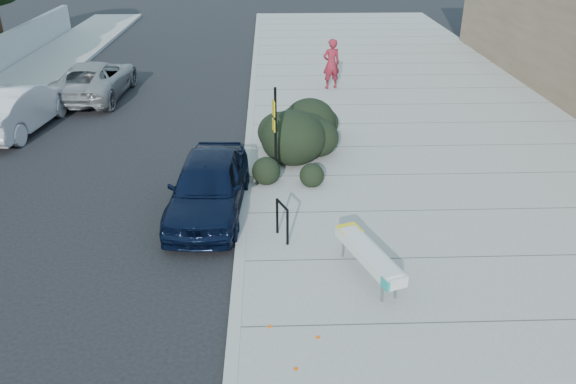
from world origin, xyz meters
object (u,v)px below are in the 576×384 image
bench (369,255)px  pedestrian (331,64)px  sign_post (275,129)px  sedan_navy (209,186)px  bike_rack (282,218)px  suv_silver (95,79)px  wagon_silver (18,107)px

bench → pedestrian: bearing=67.7°
sign_post → sedan_navy: size_ratio=0.59×
bike_rack → sedan_navy: 2.26m
pedestrian → suv_silver: bearing=-12.9°
wagon_silver → pedestrian: 11.29m
sedan_navy → bench: bearing=-38.3°
sedan_navy → wagon_silver: bearing=142.2°
suv_silver → pedestrian: 9.11m
bench → pedestrian: size_ratio=1.09×
bench → wagon_silver: wagon_silver is taller
bench → pedestrian: (0.59, 12.76, 0.47)m
sedan_navy → pedestrian: (3.89, 9.81, 0.41)m
sign_post → pedestrian: 8.66m
bike_rack → pedestrian: size_ratio=0.44×
wagon_silver → pedestrian: bearing=-152.2°
bike_rack → suv_silver: size_ratio=0.17×
bench → bike_rack: 2.17m
bench → suv_silver: suv_silver is taller
sign_post → wagon_silver: 9.42m
suv_silver → sign_post: bearing=132.7°
sedan_navy → suv_silver: 10.75m
bench → wagon_silver: 13.35m
bike_rack → sedan_navy: sedan_navy is taller
sign_post → wagon_silver: bearing=140.5°
bench → sign_post: sign_post is taller
bench → wagon_silver: (-10.00, 8.85, 0.11)m
sedan_navy → pedestrian: pedestrian is taller
sign_post → wagon_silver: (-8.28, 4.42, -0.80)m
bench → sedan_navy: bearing=118.4°
sign_post → wagon_silver: size_ratio=0.54×
wagon_silver → suv_silver: wagon_silver is taller
sign_post → pedestrian: bearing=63.1°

